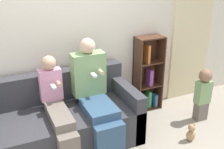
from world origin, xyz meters
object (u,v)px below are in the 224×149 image
couch (61,122)px  bookshelf (147,79)px  adult_seated (95,93)px  toddler_standing (203,93)px  teddy_bear (191,133)px  child_seated (58,109)px

couch → bookshelf: bookshelf is taller
adult_seated → bookshelf: bearing=23.5°
toddler_standing → teddy_bear: bearing=-142.0°
adult_seated → bookshelf: size_ratio=1.13×
bookshelf → toddler_standing: bearing=-49.8°
toddler_standing → teddy_bear: toddler_standing is taller
adult_seated → toddler_standing: bearing=-7.2°
adult_seated → teddy_bear: adult_seated is taller
teddy_bear → adult_seated: bearing=153.1°
couch → toddler_standing: bearing=-8.5°
couch → child_seated: bearing=-111.9°
toddler_standing → bookshelf: size_ratio=0.68×
adult_seated → couch: bearing=166.7°
bookshelf → adult_seated: bearing=-156.5°
adult_seated → child_seated: adult_seated is taller
child_seated → teddy_bear: child_seated is taller
couch → adult_seated: (0.43, -0.10, 0.38)m
child_seated → toddler_standing: 2.12m
couch → adult_seated: 0.59m
teddy_bear → toddler_standing: bearing=38.0°
child_seated → bookshelf: (1.55, 0.51, -0.09)m
bookshelf → teddy_bear: bookshelf is taller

